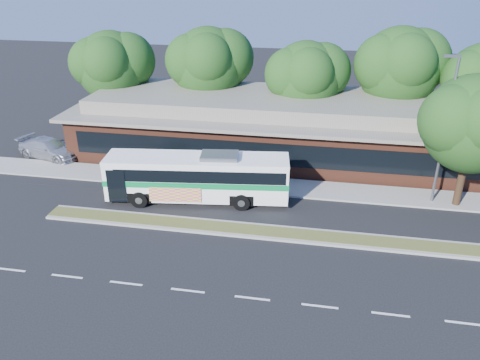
# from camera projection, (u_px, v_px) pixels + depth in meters

# --- Properties ---
(ground) EXTENTS (120.00, 120.00, 0.00)m
(ground) POSITION_uv_depth(u_px,v_px,m) (266.00, 239.00, 25.42)
(ground) COLOR black
(ground) RESTS_ON ground
(median_strip) EXTENTS (26.00, 1.10, 0.15)m
(median_strip) POSITION_uv_depth(u_px,v_px,m) (268.00, 232.00, 25.92)
(median_strip) COLOR #4F5524
(median_strip) RESTS_ON ground
(sidewalk) EXTENTS (44.00, 2.60, 0.12)m
(sidewalk) POSITION_uv_depth(u_px,v_px,m) (279.00, 187.00, 31.08)
(sidewalk) COLOR gray
(sidewalk) RESTS_ON ground
(parking_lot) EXTENTS (14.00, 12.00, 0.01)m
(parking_lot) POSITION_uv_depth(u_px,v_px,m) (58.00, 150.00, 37.20)
(parking_lot) COLOR black
(parking_lot) RESTS_ON ground
(plaza_building) EXTENTS (33.20, 11.20, 4.45)m
(plaza_building) POSITION_uv_depth(u_px,v_px,m) (288.00, 126.00, 36.06)
(plaza_building) COLOR #5B2B1C
(plaza_building) RESTS_ON ground
(lamp_post) EXTENTS (0.93, 0.18, 9.07)m
(lamp_post) POSITION_uv_depth(u_px,v_px,m) (445.00, 128.00, 27.12)
(lamp_post) COLOR slate
(lamp_post) RESTS_ON ground
(tree_bg_a) EXTENTS (6.47, 5.80, 8.63)m
(tree_bg_a) POSITION_uv_depth(u_px,v_px,m) (117.00, 64.00, 38.71)
(tree_bg_a) COLOR black
(tree_bg_a) RESTS_ON ground
(tree_bg_b) EXTENTS (6.69, 6.00, 9.00)m
(tree_bg_b) POSITION_uv_depth(u_px,v_px,m) (214.00, 62.00, 38.20)
(tree_bg_b) COLOR black
(tree_bg_b) RESTS_ON ground
(tree_bg_c) EXTENTS (6.24, 5.60, 8.26)m
(tree_bg_c) POSITION_uv_depth(u_px,v_px,m) (311.00, 76.00, 36.26)
(tree_bg_c) COLOR black
(tree_bg_c) RESTS_ON ground
(tree_bg_d) EXTENTS (6.91, 6.20, 9.37)m
(tree_bg_d) POSITION_uv_depth(u_px,v_px,m) (405.00, 65.00, 35.68)
(tree_bg_d) COLOR black
(tree_bg_d) RESTS_ON ground
(transit_bus) EXTENTS (11.44, 3.78, 3.16)m
(transit_bus) POSITION_uv_depth(u_px,v_px,m) (198.00, 174.00, 28.82)
(transit_bus) COLOR white
(transit_bus) RESTS_ON ground
(sedan) EXTENTS (5.45, 3.28, 1.48)m
(sedan) POSITION_uv_depth(u_px,v_px,m) (49.00, 148.00, 35.54)
(sedan) COLOR #B2B3B9
(sedan) RESTS_ON ground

